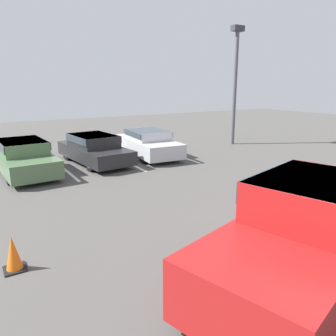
{
  "coord_description": "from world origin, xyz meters",
  "views": [
    {
      "loc": [
        -5.75,
        -2.82,
        3.36
      ],
      "look_at": [
        -0.97,
        5.0,
        1.0
      ],
      "focal_mm": 35.0,
      "sensor_mm": 36.0,
      "label": 1
    }
  ],
  "objects": [
    {
      "name": "traffic_cone",
      "position": [
        -5.35,
        3.31,
        0.31
      ],
      "size": [
        0.4,
        0.4,
        0.67
      ],
      "color": "black",
      "rests_on": "ground_plane"
    },
    {
      "name": "parked_sedan_c",
      "position": [
        1.48,
        10.81,
        0.65
      ],
      "size": [
        2.09,
        4.46,
        1.23
      ],
      "rotation": [
        0.0,
        0.0,
        -1.65
      ],
      "color": "#B7BABF",
      "rests_on": "ground_plane"
    },
    {
      "name": "parked_sedan_b",
      "position": [
        -1.19,
        10.8,
        0.66
      ],
      "size": [
        2.15,
        4.46,
        1.23
      ],
      "rotation": [
        0.0,
        0.0,
        -1.47
      ],
      "color": "#232326",
      "rests_on": "ground_plane"
    },
    {
      "name": "light_post",
      "position": [
        7.14,
        11.15,
        3.72
      ],
      "size": [
        0.7,
        0.36,
        6.36
      ],
      "color": "#515156",
      "rests_on": "ground_plane"
    },
    {
      "name": "parked_sedan_a",
      "position": [
        -4.09,
        10.54,
        0.68
      ],
      "size": [
        1.96,
        4.53,
        1.28
      ],
      "rotation": [
        0.0,
        0.0,
        -1.52
      ],
      "color": "#4C6B47",
      "rests_on": "ground_plane"
    },
    {
      "name": "pickup_truck",
      "position": [
        -0.63,
        0.37,
        0.91
      ],
      "size": [
        6.41,
        3.54,
        1.85
      ],
      "rotation": [
        0.0,
        0.0,
        0.28
      ],
      "color": "#A51919",
      "rests_on": "ground_plane"
    },
    {
      "name": "wheel_stop_curb",
      "position": [
        -0.15,
        13.58,
        0.07
      ],
      "size": [
        1.97,
        0.2,
        0.14
      ],
      "primitive_type": "cube",
      "color": "#B7B2A8",
      "rests_on": "ground_plane"
    },
    {
      "name": "stall_stripe_b",
      "position": [
        -2.63,
        10.74,
        0.0
      ],
      "size": [
        0.12,
        4.92,
        0.01
      ],
      "primitive_type": "cube",
      "color": "white",
      "rests_on": "ground_plane"
    },
    {
      "name": "stall_stripe_c",
      "position": [
        0.03,
        10.74,
        0.0
      ],
      "size": [
        0.12,
        4.92,
        0.01
      ],
      "primitive_type": "cube",
      "color": "white",
      "rests_on": "ground_plane"
    },
    {
      "name": "stall_stripe_d",
      "position": [
        2.69,
        10.74,
        0.0
      ],
      "size": [
        0.12,
        4.92,
        0.01
      ],
      "primitive_type": "cube",
      "color": "white",
      "rests_on": "ground_plane"
    }
  ]
}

